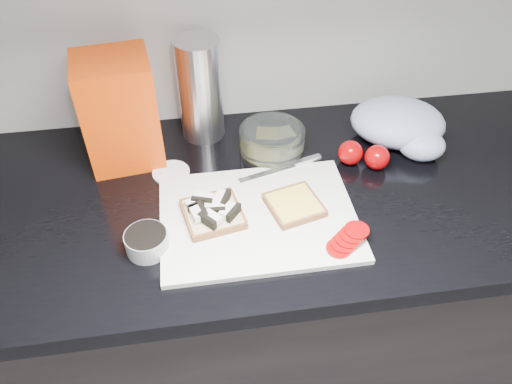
# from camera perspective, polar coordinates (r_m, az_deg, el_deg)

# --- Properties ---
(base_cabinet) EXTENTS (3.50, 0.60, 0.86)m
(base_cabinet) POSITION_cam_1_polar(r_m,az_deg,el_deg) (1.47, 3.09, -12.98)
(base_cabinet) COLOR black
(base_cabinet) RESTS_ON ground
(countertop) EXTENTS (3.50, 0.64, 0.04)m
(countertop) POSITION_cam_1_polar(r_m,az_deg,el_deg) (1.12, 3.93, -0.02)
(countertop) COLOR black
(countertop) RESTS_ON base_cabinet
(cutting_board) EXTENTS (0.40, 0.30, 0.01)m
(cutting_board) POSITION_cam_1_polar(r_m,az_deg,el_deg) (1.03, 0.25, -2.92)
(cutting_board) COLOR white
(cutting_board) RESTS_ON countertop
(bread_left) EXTENTS (0.14, 0.14, 0.04)m
(bread_left) POSITION_cam_1_polar(r_m,az_deg,el_deg) (1.02, -5.03, -2.32)
(bread_left) COLOR beige
(bread_left) RESTS_ON cutting_board
(bread_right) EXTENTS (0.13, 0.13, 0.02)m
(bread_right) POSITION_cam_1_polar(r_m,az_deg,el_deg) (1.04, 4.39, -1.48)
(bread_right) COLOR beige
(bread_right) RESTS_ON cutting_board
(tomato_slices) EXTENTS (0.10, 0.09, 0.02)m
(tomato_slices) POSITION_cam_1_polar(r_m,az_deg,el_deg) (0.98, 10.45, -5.34)
(tomato_slices) COLOR #980305
(tomato_slices) RESTS_ON cutting_board
(knife) EXTENTS (0.20, 0.07, 0.01)m
(knife) POSITION_cam_1_polar(r_m,az_deg,el_deg) (1.14, 4.02, 3.06)
(knife) COLOR silver
(knife) RESTS_ON cutting_board
(seed_tub) EXTENTS (0.08, 0.08, 0.04)m
(seed_tub) POSITION_cam_1_polar(r_m,az_deg,el_deg) (0.98, -12.39, -5.49)
(seed_tub) COLOR #979C9B
(seed_tub) RESTS_ON countertop
(tub_lid) EXTENTS (0.11, 0.11, 0.01)m
(tub_lid) POSITION_cam_1_polar(r_m,az_deg,el_deg) (1.15, -9.68, 2.21)
(tub_lid) COLOR white
(tub_lid) RESTS_ON countertop
(glass_bowl) EXTENTS (0.15, 0.15, 0.06)m
(glass_bowl) POSITION_cam_1_polar(r_m,az_deg,el_deg) (1.18, 1.82, 5.80)
(glass_bowl) COLOR silver
(glass_bowl) RESTS_ON countertop
(bread_bag) EXTENTS (0.18, 0.17, 0.25)m
(bread_bag) POSITION_cam_1_polar(r_m,az_deg,el_deg) (1.15, -15.33, 8.90)
(bread_bag) COLOR #CC3503
(bread_bag) RESTS_ON countertop
(steel_canister) EXTENTS (0.10, 0.10, 0.25)m
(steel_canister) POSITION_cam_1_polar(r_m,az_deg,el_deg) (1.20, -6.39, 11.53)
(steel_canister) COLOR silver
(steel_canister) RESTS_ON countertop
(grocery_bag) EXTENTS (0.27, 0.25, 0.10)m
(grocery_bag) POSITION_cam_1_polar(r_m,az_deg,el_deg) (1.26, 16.23, 7.34)
(grocery_bag) COLOR silver
(grocery_bag) RESTS_ON countertop
(whole_tomatoes) EXTENTS (0.11, 0.08, 0.06)m
(whole_tomatoes) POSITION_cam_1_polar(r_m,az_deg,el_deg) (1.17, 12.21, 4.14)
(whole_tomatoes) COLOR #980305
(whole_tomatoes) RESTS_ON countertop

